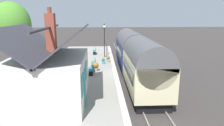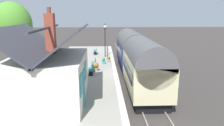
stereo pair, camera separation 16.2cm
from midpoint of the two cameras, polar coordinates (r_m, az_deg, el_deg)
ground_plane at (r=19.24m, az=4.71°, el=-5.64°), size 160.00×160.00×0.00m
platform at (r=19.05m, az=-8.31°, el=-4.36°), size 32.00×6.65×0.99m
platform_edge_coping at (r=18.83m, az=1.20°, el=-2.82°), size 32.00×0.36×0.02m
rail_near at (r=19.48m, az=9.47°, el=-5.32°), size 52.00×0.08×0.14m
rail_far at (r=19.24m, az=5.25°, el=-5.43°), size 52.00×0.08×0.14m
train at (r=20.39m, az=6.77°, el=1.83°), size 15.81×2.73×4.32m
station_building at (r=13.27m, az=-16.20°, el=-3.44°), size 6.26×4.48×5.58m
bench_platform_end at (r=27.78m, az=-4.30°, el=3.37°), size 1.42×0.50×0.88m
bench_near_building at (r=20.80m, az=-4.60°, el=0.02°), size 1.41×0.47×0.88m
bench_mid_platform at (r=18.61m, az=-5.27°, el=-1.58°), size 1.41×0.47×0.88m
planter_by_door at (r=23.35m, az=-0.79°, el=1.04°), size 0.89×0.32×0.59m
planter_bench_right at (r=22.58m, az=-2.08°, el=0.62°), size 0.97×0.32×0.60m
planter_edge_near at (r=19.59m, az=-4.25°, el=-0.87°), size 0.64×0.64×0.83m
lamp_post_platform at (r=25.62m, az=-1.72°, el=7.78°), size 0.32×0.50×4.03m
station_sign_board at (r=23.89m, az=-1.07°, el=3.53°), size 0.96×0.06×1.57m
tree_distant at (r=28.91m, az=-25.12°, el=9.28°), size 4.72×4.72×7.63m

